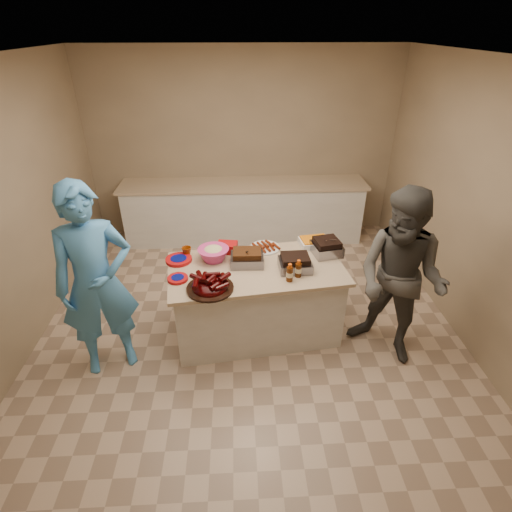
{
  "coord_description": "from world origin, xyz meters",
  "views": [
    {
      "loc": [
        -0.1,
        -3.37,
        2.93
      ],
      "look_at": [
        0.07,
        0.05,
        0.92
      ],
      "focal_mm": 28.0,
      "sensor_mm": 36.0,
      "label": 1
    }
  ],
  "objects_px": {
    "bbq_bottle_a": "(289,281)",
    "plastic_cup": "(187,255)",
    "roasting_pan": "(326,254)",
    "guest_blue": "(115,361)",
    "mustard_bottle": "(238,256)",
    "rib_platter": "(210,289)",
    "coleslaw_bowl": "(214,260)",
    "island": "(256,330)",
    "bbq_bottle_b": "(298,276)",
    "guest_gray": "(384,351)"
  },
  "relations": [
    {
      "from": "roasting_pan",
      "to": "coleslaw_bowl",
      "type": "bearing_deg",
      "value": 172.06
    },
    {
      "from": "island",
      "to": "rib_platter",
      "type": "distance_m",
      "value": 1.0
    },
    {
      "from": "bbq_bottle_a",
      "to": "mustard_bottle",
      "type": "distance_m",
      "value": 0.68
    },
    {
      "from": "mustard_bottle",
      "to": "plastic_cup",
      "type": "relative_size",
      "value": 1.08
    },
    {
      "from": "bbq_bottle_b",
      "to": "guest_blue",
      "type": "distance_m",
      "value": 2.01
    },
    {
      "from": "guest_gray",
      "to": "guest_blue",
      "type": "bearing_deg",
      "value": -135.76
    },
    {
      "from": "rib_platter",
      "to": "mustard_bottle",
      "type": "xyz_separation_m",
      "value": [
        0.26,
        0.58,
        0.0
      ]
    },
    {
      "from": "mustard_bottle",
      "to": "bbq_bottle_b",
      "type": "bearing_deg",
      "value": -35.85
    },
    {
      "from": "coleslaw_bowl",
      "to": "bbq_bottle_a",
      "type": "bearing_deg",
      "value": -30.21
    },
    {
      "from": "rib_platter",
      "to": "bbq_bottle_a",
      "type": "height_order",
      "value": "bbq_bottle_a"
    },
    {
      "from": "rib_platter",
      "to": "guest_gray",
      "type": "distance_m",
      "value": 1.93
    },
    {
      "from": "roasting_pan",
      "to": "guest_blue",
      "type": "distance_m",
      "value": 2.41
    },
    {
      "from": "mustard_bottle",
      "to": "island",
      "type": "bearing_deg",
      "value": -51.55
    },
    {
      "from": "roasting_pan",
      "to": "rib_platter",
      "type": "bearing_deg",
      "value": -164.78
    },
    {
      "from": "guest_blue",
      "to": "roasting_pan",
      "type": "bearing_deg",
      "value": -4.74
    },
    {
      "from": "coleslaw_bowl",
      "to": "guest_gray",
      "type": "distance_m",
      "value": 2.0
    },
    {
      "from": "guest_blue",
      "to": "mustard_bottle",
      "type": "bearing_deg",
      "value": 5.36
    },
    {
      "from": "island",
      "to": "mustard_bottle",
      "type": "bearing_deg",
      "value": 121.24
    },
    {
      "from": "rib_platter",
      "to": "bbq_bottle_b",
      "type": "bearing_deg",
      "value": 11.5
    },
    {
      "from": "island",
      "to": "mustard_bottle",
      "type": "height_order",
      "value": "mustard_bottle"
    },
    {
      "from": "rib_platter",
      "to": "bbq_bottle_b",
      "type": "height_order",
      "value": "bbq_bottle_b"
    },
    {
      "from": "island",
      "to": "roasting_pan",
      "type": "xyz_separation_m",
      "value": [
        0.75,
        0.23,
        0.82
      ]
    },
    {
      "from": "roasting_pan",
      "to": "guest_gray",
      "type": "distance_m",
      "value": 1.17
    },
    {
      "from": "bbq_bottle_a",
      "to": "plastic_cup",
      "type": "bearing_deg",
      "value": 152.35
    },
    {
      "from": "rib_platter",
      "to": "coleslaw_bowl",
      "type": "height_order",
      "value": "coleslaw_bowl"
    },
    {
      "from": "coleslaw_bowl",
      "to": "guest_blue",
      "type": "height_order",
      "value": "coleslaw_bowl"
    },
    {
      "from": "bbq_bottle_b",
      "to": "mustard_bottle",
      "type": "bearing_deg",
      "value": 144.15
    },
    {
      "from": "roasting_pan",
      "to": "bbq_bottle_b",
      "type": "xyz_separation_m",
      "value": [
        -0.36,
        -0.42,
        0.0
      ]
    },
    {
      "from": "bbq_bottle_a",
      "to": "bbq_bottle_b",
      "type": "bearing_deg",
      "value": 37.12
    },
    {
      "from": "roasting_pan",
      "to": "bbq_bottle_a",
      "type": "xyz_separation_m",
      "value": [
        -0.45,
        -0.49,
        0.0
      ]
    },
    {
      "from": "guest_blue",
      "to": "guest_gray",
      "type": "distance_m",
      "value": 2.75
    },
    {
      "from": "mustard_bottle",
      "to": "guest_gray",
      "type": "distance_m",
      "value": 1.8
    },
    {
      "from": "rib_platter",
      "to": "guest_blue",
      "type": "bearing_deg",
      "value": -178.41
    },
    {
      "from": "island",
      "to": "guest_blue",
      "type": "bearing_deg",
      "value": -172.25
    },
    {
      "from": "bbq_bottle_a",
      "to": "guest_gray",
      "type": "bearing_deg",
      "value": -6.92
    },
    {
      "from": "island",
      "to": "roasting_pan",
      "type": "distance_m",
      "value": 1.14
    },
    {
      "from": "rib_platter",
      "to": "bbq_bottle_b",
      "type": "xyz_separation_m",
      "value": [
        0.83,
        0.17,
        0.0
      ]
    },
    {
      "from": "guest_blue",
      "to": "guest_gray",
      "type": "height_order",
      "value": "guest_gray"
    },
    {
      "from": "bbq_bottle_a",
      "to": "plastic_cup",
      "type": "xyz_separation_m",
      "value": [
        -1.01,
        0.53,
        0.0
      ]
    },
    {
      "from": "bbq_bottle_a",
      "to": "rib_platter",
      "type": "bearing_deg",
      "value": -172.32
    },
    {
      "from": "coleslaw_bowl",
      "to": "bbq_bottle_a",
      "type": "distance_m",
      "value": 0.84
    },
    {
      "from": "bbq_bottle_a",
      "to": "coleslaw_bowl",
      "type": "bearing_deg",
      "value": 149.79
    },
    {
      "from": "mustard_bottle",
      "to": "rib_platter",
      "type": "bearing_deg",
      "value": -114.24
    },
    {
      "from": "island",
      "to": "plastic_cup",
      "type": "distance_m",
      "value": 1.12
    },
    {
      "from": "island",
      "to": "plastic_cup",
      "type": "xyz_separation_m",
      "value": [
        -0.71,
        0.27,
        0.82
      ]
    },
    {
      "from": "coleslaw_bowl",
      "to": "mustard_bottle",
      "type": "bearing_deg",
      "value": 13.09
    },
    {
      "from": "plastic_cup",
      "to": "guest_blue",
      "type": "xyz_separation_m",
      "value": [
        -0.72,
        -0.66,
        -0.82
      ]
    },
    {
      "from": "bbq_bottle_a",
      "to": "mustard_bottle",
      "type": "relative_size",
      "value": 1.71
    },
    {
      "from": "island",
      "to": "coleslaw_bowl",
      "type": "relative_size",
      "value": 5.42
    },
    {
      "from": "coleslaw_bowl",
      "to": "guest_blue",
      "type": "bearing_deg",
      "value": -151.34
    }
  ]
}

